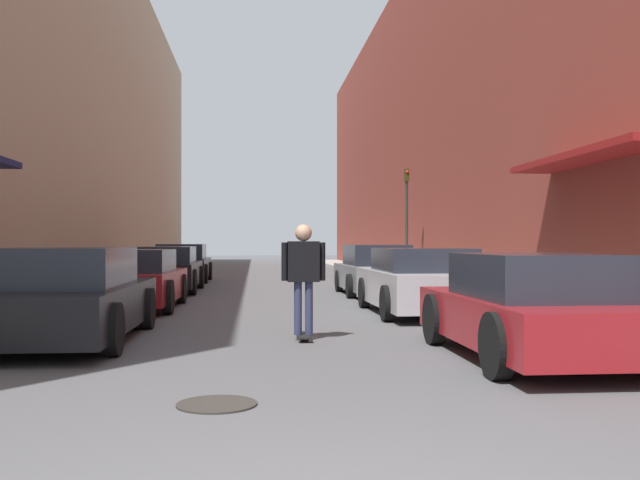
{
  "coord_description": "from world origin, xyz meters",
  "views": [
    {
      "loc": [
        -0.38,
        -3.13,
        1.41
      ],
      "look_at": [
        0.9,
        10.81,
        1.46
      ],
      "focal_mm": 40.0,
      "sensor_mm": 36.0,
      "label": 1
    }
  ],
  "objects_px": {
    "parked_car_right_2": "(375,271)",
    "manhole_cover": "(217,404)",
    "parked_car_left_2": "(166,270)",
    "parked_car_left_3": "(182,264)",
    "skateboarder": "(303,269)",
    "traffic_light": "(407,212)",
    "parked_car_right_0": "(533,308)",
    "parked_car_left_0": "(67,297)",
    "parked_car_right_1": "(420,282)",
    "parked_car_left_1": "(130,280)"
  },
  "relations": [
    {
      "from": "traffic_light",
      "to": "parked_car_right_0",
      "type": "bearing_deg",
      "value": -96.9
    },
    {
      "from": "parked_car_left_0",
      "to": "parked_car_left_3",
      "type": "relative_size",
      "value": 1.17
    },
    {
      "from": "parked_car_left_1",
      "to": "parked_car_left_2",
      "type": "height_order",
      "value": "parked_car_left_2"
    },
    {
      "from": "parked_car_left_1",
      "to": "parked_car_right_2",
      "type": "distance_m",
      "value": 6.91
    },
    {
      "from": "parked_car_left_3",
      "to": "parked_car_right_2",
      "type": "distance_m",
      "value": 9.01
    },
    {
      "from": "parked_car_left_0",
      "to": "parked_car_left_2",
      "type": "relative_size",
      "value": 1.01
    },
    {
      "from": "parked_car_right_1",
      "to": "parked_car_right_0",
      "type": "bearing_deg",
      "value": -89.04
    },
    {
      "from": "skateboarder",
      "to": "traffic_light",
      "type": "distance_m",
      "value": 15.17
    },
    {
      "from": "parked_car_right_0",
      "to": "skateboarder",
      "type": "xyz_separation_m",
      "value": [
        -2.65,
        1.98,
        0.41
      ]
    },
    {
      "from": "skateboarder",
      "to": "parked_car_left_3",
      "type": "bearing_deg",
      "value": 101.94
    },
    {
      "from": "parked_car_left_1",
      "to": "parked_car_right_1",
      "type": "xyz_separation_m",
      "value": [
        5.9,
        -1.56,
        0.02
      ]
    },
    {
      "from": "skateboarder",
      "to": "manhole_cover",
      "type": "bearing_deg",
      "value": -104.2
    },
    {
      "from": "parked_car_right_1",
      "to": "traffic_light",
      "type": "height_order",
      "value": "traffic_light"
    },
    {
      "from": "parked_car_right_0",
      "to": "manhole_cover",
      "type": "height_order",
      "value": "parked_car_right_0"
    },
    {
      "from": "parked_car_left_3",
      "to": "traffic_light",
      "type": "bearing_deg",
      "value": -8.6
    },
    {
      "from": "parked_car_left_0",
      "to": "manhole_cover",
      "type": "distance_m",
      "value": 4.77
    },
    {
      "from": "parked_car_left_3",
      "to": "skateboarder",
      "type": "xyz_separation_m",
      "value": [
        3.29,
        -15.57,
        0.38
      ]
    },
    {
      "from": "parked_car_left_3",
      "to": "parked_car_right_2",
      "type": "height_order",
      "value": "parked_car_left_3"
    },
    {
      "from": "parked_car_left_2",
      "to": "parked_car_right_0",
      "type": "bearing_deg",
      "value": -64.46
    },
    {
      "from": "parked_car_left_0",
      "to": "parked_car_right_0",
      "type": "distance_m",
      "value": 6.33
    },
    {
      "from": "parked_car_left_2",
      "to": "parked_car_right_2",
      "type": "xyz_separation_m",
      "value": [
        5.77,
        -1.62,
        0.0
      ]
    },
    {
      "from": "parked_car_right_0",
      "to": "parked_car_left_3",
      "type": "bearing_deg",
      "value": 108.7
    },
    {
      "from": "parked_car_left_2",
      "to": "manhole_cover",
      "type": "bearing_deg",
      "value": -81.32
    },
    {
      "from": "parked_car_right_0",
      "to": "parked_car_left_0",
      "type": "bearing_deg",
      "value": 161.37
    },
    {
      "from": "parked_car_right_2",
      "to": "parked_car_right_1",
      "type": "bearing_deg",
      "value": -89.86
    },
    {
      "from": "parked_car_left_1",
      "to": "manhole_cover",
      "type": "xyz_separation_m",
      "value": [
        2.31,
        -9.16,
        -0.61
      ]
    },
    {
      "from": "parked_car_left_2",
      "to": "parked_car_right_0",
      "type": "distance_m",
      "value": 13.63
    },
    {
      "from": "parked_car_left_2",
      "to": "skateboarder",
      "type": "relative_size",
      "value": 2.7
    },
    {
      "from": "parked_car_left_0",
      "to": "parked_car_right_2",
      "type": "bearing_deg",
      "value": 55.76
    },
    {
      "from": "parked_car_left_2",
      "to": "parked_car_left_0",
      "type": "bearing_deg",
      "value": -90.68
    },
    {
      "from": "parked_car_right_2",
      "to": "manhole_cover",
      "type": "height_order",
      "value": "parked_car_right_2"
    },
    {
      "from": "parked_car_right_0",
      "to": "traffic_light",
      "type": "bearing_deg",
      "value": 83.1
    },
    {
      "from": "parked_car_left_2",
      "to": "traffic_light",
      "type": "xyz_separation_m",
      "value": [
        7.86,
        4.05,
        1.86
      ]
    },
    {
      "from": "skateboarder",
      "to": "manhole_cover",
      "type": "relative_size",
      "value": 2.39
    },
    {
      "from": "parked_car_left_3",
      "to": "parked_car_right_2",
      "type": "bearing_deg",
      "value": -49.63
    },
    {
      "from": "parked_car_right_1",
      "to": "skateboarder",
      "type": "distance_m",
      "value": 4.36
    },
    {
      "from": "parked_car_right_1",
      "to": "manhole_cover",
      "type": "bearing_deg",
      "value": -115.28
    },
    {
      "from": "parked_car_left_0",
      "to": "parked_car_right_0",
      "type": "bearing_deg",
      "value": -18.63
    },
    {
      "from": "skateboarder",
      "to": "manhole_cover",
      "type": "distance_m",
      "value": 4.33
    },
    {
      "from": "parked_car_left_3",
      "to": "parked_car_right_1",
      "type": "distance_m",
      "value": 13.4
    },
    {
      "from": "parked_car_right_2",
      "to": "manhole_cover",
      "type": "relative_size",
      "value": 5.71
    },
    {
      "from": "parked_car_left_0",
      "to": "parked_car_right_1",
      "type": "distance_m",
      "value": 6.85
    },
    {
      "from": "parked_car_left_2",
      "to": "manhole_cover",
      "type": "relative_size",
      "value": 6.45
    },
    {
      "from": "parked_car_left_0",
      "to": "parked_car_right_1",
      "type": "xyz_separation_m",
      "value": [
        5.91,
        3.47,
        -0.01
      ]
    },
    {
      "from": "parked_car_left_0",
      "to": "skateboarder",
      "type": "relative_size",
      "value": 2.74
    },
    {
      "from": "parked_car_left_3",
      "to": "parked_car_right_0",
      "type": "bearing_deg",
      "value": -71.3
    },
    {
      "from": "parked_car_right_1",
      "to": "manhole_cover",
      "type": "relative_size",
      "value": 6.25
    },
    {
      "from": "manhole_cover",
      "to": "parked_car_right_1",
      "type": "bearing_deg",
      "value": 64.72
    },
    {
      "from": "manhole_cover",
      "to": "traffic_light",
      "type": "relative_size",
      "value": 0.18
    },
    {
      "from": "parked_car_left_0",
      "to": "parked_car_right_1",
      "type": "relative_size",
      "value": 1.05
    }
  ]
}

